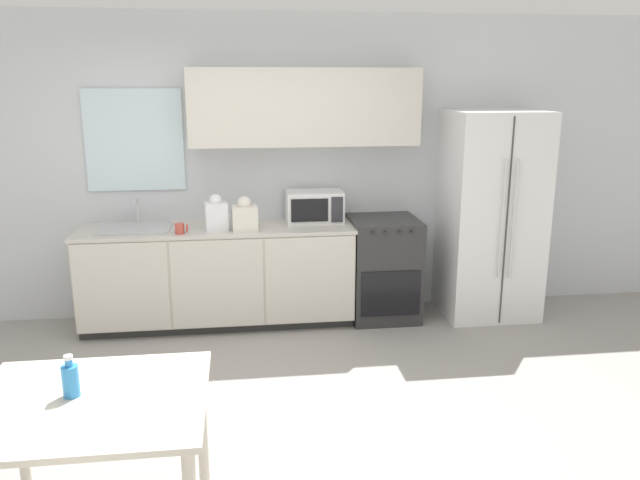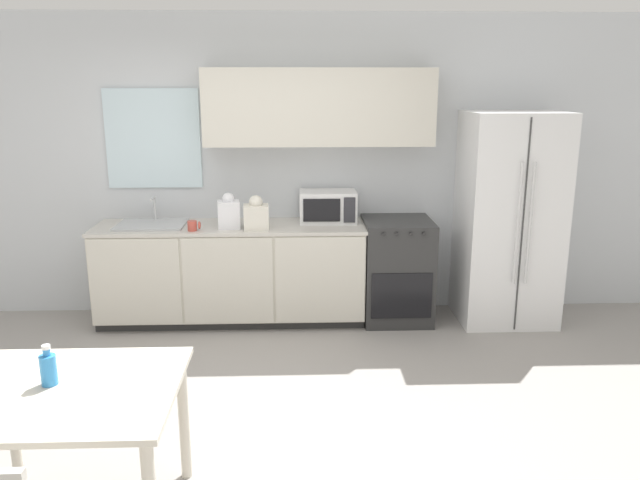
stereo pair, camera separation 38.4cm
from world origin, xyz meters
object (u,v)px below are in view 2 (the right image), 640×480
(coffee_mug, at_px, (193,226))
(dining_table, at_px, (67,409))
(refrigerator, at_px, (509,219))
(microwave, at_px, (328,206))
(oven_range, at_px, (397,270))
(drink_bottle, at_px, (48,369))

(coffee_mug, distance_m, dining_table, 2.53)
(refrigerator, height_order, microwave, refrigerator)
(dining_table, bearing_deg, refrigerator, 42.19)
(oven_range, bearing_deg, drink_bottle, -127.61)
(microwave, relative_size, dining_table, 0.49)
(oven_range, height_order, coffee_mug, coffee_mug)
(oven_range, distance_m, dining_table, 3.35)
(microwave, relative_size, coffee_mug, 4.62)
(oven_range, xyz_separation_m, dining_table, (-1.97, -2.70, 0.18))
(microwave, distance_m, drink_bottle, 3.13)
(refrigerator, height_order, coffee_mug, refrigerator)
(oven_range, distance_m, coffee_mug, 1.84)
(oven_range, xyz_separation_m, refrigerator, (0.98, -0.03, 0.47))
(refrigerator, bearing_deg, drink_bottle, -139.07)
(microwave, height_order, dining_table, microwave)
(microwave, bearing_deg, coffee_mug, -164.90)
(oven_range, bearing_deg, microwave, 169.72)
(microwave, height_order, coffee_mug, microwave)
(microwave, xyz_separation_m, dining_table, (-1.35, -2.81, -0.39))
(refrigerator, xyz_separation_m, dining_table, (-2.94, -2.67, -0.30))
(oven_range, relative_size, microwave, 1.83)
(dining_table, bearing_deg, microwave, 64.41)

